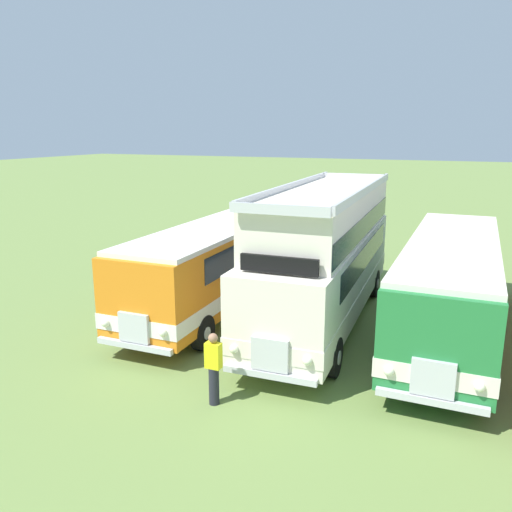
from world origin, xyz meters
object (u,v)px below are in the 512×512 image
(bus_third_in_row, at_px, (450,280))
(marshal_person, at_px, (214,368))
(bus_first_in_row, at_px, (226,256))
(bus_second_in_row, at_px, (326,252))

(bus_third_in_row, distance_m, marshal_person, 8.00)
(marshal_person, bearing_deg, bus_third_in_row, 53.97)
(bus_third_in_row, relative_size, marshal_person, 6.33)
(bus_first_in_row, bearing_deg, bus_second_in_row, -7.47)
(bus_first_in_row, height_order, bus_third_in_row, same)
(bus_first_in_row, distance_m, bus_third_in_row, 7.58)
(bus_second_in_row, xyz_separation_m, bus_third_in_row, (3.79, 0.34, -0.60))
(bus_third_in_row, bearing_deg, bus_second_in_row, -174.83)
(bus_third_in_row, bearing_deg, marshal_person, -126.03)
(bus_second_in_row, bearing_deg, marshal_person, -98.30)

